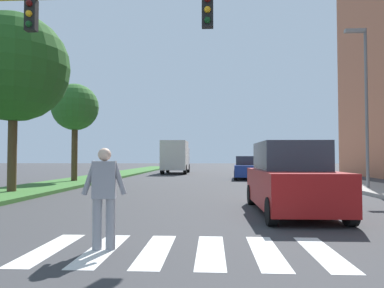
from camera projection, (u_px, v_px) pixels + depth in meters
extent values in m
plane|color=#38383A|center=(206.00, 178.00, 27.69)|extent=(140.00, 140.00, 0.00)
cube|color=silver|center=(49.00, 249.00, 6.03)|extent=(0.45, 2.20, 0.01)
cube|color=silver|center=(102.00, 250.00, 5.98)|extent=(0.45, 2.20, 0.01)
cube|color=silver|center=(156.00, 250.00, 5.93)|extent=(0.45, 2.20, 0.01)
cube|color=silver|center=(211.00, 251.00, 5.88)|extent=(0.45, 2.20, 0.01)
cube|color=silver|center=(266.00, 252.00, 5.83)|extent=(0.45, 2.20, 0.01)
cube|color=silver|center=(323.00, 253.00, 5.79)|extent=(0.45, 2.20, 0.01)
cube|color=#386B2D|center=(98.00, 178.00, 26.13)|extent=(3.26, 64.00, 0.15)
cylinder|color=#4C3823|center=(12.00, 145.00, 14.90)|extent=(0.36, 0.36, 3.79)
sphere|color=#23561E|center=(14.00, 67.00, 15.02)|extent=(4.51, 4.51, 4.51)
cylinder|color=#4C3823|center=(74.00, 151.00, 21.76)|extent=(0.36, 0.36, 3.60)
sphere|color=#2D6628|center=(75.00, 107.00, 21.86)|extent=(2.81, 2.81, 2.81)
cube|color=#9E9991|center=(323.00, 178.00, 25.25)|extent=(3.00, 64.00, 0.15)
cube|color=black|center=(31.00, 15.00, 9.06)|extent=(0.28, 0.20, 0.80)
sphere|color=#4C0C0C|center=(29.00, 3.00, 8.95)|extent=(0.16, 0.16, 0.16)
sphere|color=#F2A519|center=(29.00, 14.00, 8.94)|extent=(0.16, 0.16, 0.16)
sphere|color=#0F3F19|center=(29.00, 24.00, 8.93)|extent=(0.16, 0.16, 0.16)
cube|color=black|center=(208.00, 11.00, 8.81)|extent=(0.28, 0.20, 0.80)
sphere|color=#F2A519|center=(207.00, 9.00, 8.69)|extent=(0.16, 0.16, 0.16)
sphere|color=#0F3F19|center=(207.00, 20.00, 8.68)|extent=(0.16, 0.16, 0.16)
cylinder|color=slate|center=(367.00, 107.00, 16.95)|extent=(0.14, 0.14, 7.50)
cube|color=gray|center=(354.00, 31.00, 17.12)|extent=(0.90, 0.24, 0.16)
cylinder|color=gray|center=(111.00, 224.00, 6.01)|extent=(0.18, 0.18, 0.85)
cylinder|color=gray|center=(97.00, 224.00, 5.99)|extent=(0.18, 0.18, 0.85)
cube|color=gray|center=(104.00, 180.00, 6.03)|extent=(0.41, 0.29, 0.62)
cylinder|color=gray|center=(119.00, 178.00, 6.05)|extent=(0.27, 0.13, 0.58)
cylinder|color=gray|center=(90.00, 178.00, 6.01)|extent=(0.27, 0.13, 0.58)
sphere|color=beige|center=(105.00, 155.00, 6.04)|extent=(0.25, 0.25, 0.22)
cube|color=maroon|center=(291.00, 188.00, 9.93)|extent=(1.96, 4.63, 0.96)
cube|color=#2D333D|center=(289.00, 156.00, 10.19)|extent=(1.71, 2.55, 0.79)
cylinder|color=black|center=(350.00, 212.00, 8.03)|extent=(0.23, 0.64, 0.64)
cylinder|color=black|center=(271.00, 211.00, 8.10)|extent=(0.23, 0.64, 0.64)
cylinder|color=black|center=(305.00, 195.00, 11.72)|extent=(0.23, 0.64, 0.64)
cylinder|color=black|center=(251.00, 195.00, 11.80)|extent=(0.23, 0.64, 0.64)
cube|color=navy|center=(247.00, 171.00, 25.85)|extent=(2.13, 4.51, 0.78)
cube|color=#2D333D|center=(247.00, 161.00, 26.09)|extent=(1.75, 2.08, 0.64)
cylinder|color=black|center=(261.00, 176.00, 24.00)|extent=(0.26, 0.65, 0.64)
cylinder|color=black|center=(236.00, 176.00, 24.20)|extent=(0.26, 0.65, 0.64)
cylinder|color=black|center=(258.00, 174.00, 27.47)|extent=(0.26, 0.65, 0.64)
cylinder|color=black|center=(236.00, 173.00, 27.67)|extent=(0.26, 0.65, 0.64)
cube|color=#B7B7BC|center=(178.00, 158.00, 37.21)|extent=(2.30, 2.00, 2.20)
cube|color=beige|center=(175.00, 155.00, 34.12)|extent=(2.30, 4.20, 2.70)
cylinder|color=black|center=(168.00, 168.00, 37.23)|extent=(0.30, 0.90, 0.90)
cylinder|color=black|center=(188.00, 168.00, 37.11)|extent=(0.30, 0.90, 0.90)
cylinder|color=black|center=(162.00, 169.00, 33.09)|extent=(0.30, 0.90, 0.90)
cylinder|color=black|center=(185.00, 170.00, 32.97)|extent=(0.30, 0.90, 0.90)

